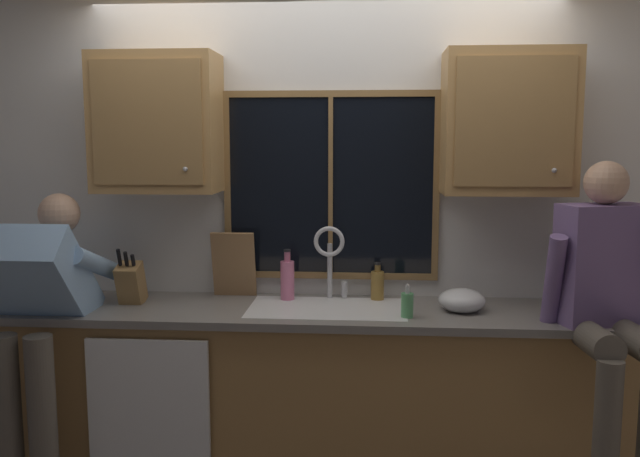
{
  "coord_description": "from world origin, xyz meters",
  "views": [
    {
      "loc": [
        0.26,
        -3.63,
        1.78
      ],
      "look_at": [
        0.01,
        -0.3,
        1.33
      ],
      "focal_mm": 37.53,
      "sensor_mm": 36.0,
      "label": 1
    }
  ],
  "objects_px": {
    "soap_dispenser": "(407,305)",
    "bottle_green_glass": "(287,279)",
    "mixing_bowl": "(462,300)",
    "cutting_board": "(234,265)",
    "person_sitting_on_counter": "(608,289)",
    "bottle_tall_clear": "(377,284)",
    "knife_block": "(131,283)",
    "person_standing": "(38,313)"
  },
  "relations": [
    {
      "from": "bottle_tall_clear",
      "to": "soap_dispenser",
      "type": "bearing_deg",
      "value": -68.06
    },
    {
      "from": "soap_dispenser",
      "to": "bottle_green_glass",
      "type": "xyz_separation_m",
      "value": [
        -0.62,
        0.32,
        0.05
      ]
    },
    {
      "from": "person_sitting_on_counter",
      "to": "mixing_bowl",
      "type": "height_order",
      "value": "person_sitting_on_counter"
    },
    {
      "from": "person_standing",
      "to": "bottle_green_glass",
      "type": "xyz_separation_m",
      "value": [
        1.16,
        0.45,
        0.09
      ]
    },
    {
      "from": "cutting_board",
      "to": "soap_dispenser",
      "type": "height_order",
      "value": "cutting_board"
    },
    {
      "from": "person_sitting_on_counter",
      "to": "bottle_tall_clear",
      "type": "height_order",
      "value": "person_sitting_on_counter"
    },
    {
      "from": "knife_block",
      "to": "cutting_board",
      "type": "distance_m",
      "value": 0.55
    },
    {
      "from": "bottle_green_glass",
      "to": "bottle_tall_clear",
      "type": "distance_m",
      "value": 0.48
    },
    {
      "from": "soap_dispenser",
      "to": "bottle_tall_clear",
      "type": "bearing_deg",
      "value": 111.94
    },
    {
      "from": "cutting_board",
      "to": "bottle_green_glass",
      "type": "bearing_deg",
      "value": -8.63
    },
    {
      "from": "person_sitting_on_counter",
      "to": "bottle_green_glass",
      "type": "distance_m",
      "value": 1.58
    },
    {
      "from": "bottle_green_glass",
      "to": "bottle_tall_clear",
      "type": "relative_size",
      "value": 1.34
    },
    {
      "from": "mixing_bowl",
      "to": "soap_dispenser",
      "type": "height_order",
      "value": "soap_dispenser"
    },
    {
      "from": "person_standing",
      "to": "cutting_board",
      "type": "bearing_deg",
      "value": 29.98
    },
    {
      "from": "person_standing",
      "to": "person_sitting_on_counter",
      "type": "bearing_deg",
      "value": 0.34
    },
    {
      "from": "person_sitting_on_counter",
      "to": "knife_block",
      "type": "distance_m",
      "value": 2.34
    },
    {
      "from": "person_sitting_on_counter",
      "to": "mixing_bowl",
      "type": "bearing_deg",
      "value": 156.37
    },
    {
      "from": "knife_block",
      "to": "bottle_green_glass",
      "type": "relative_size",
      "value": 1.18
    },
    {
      "from": "bottle_tall_clear",
      "to": "bottle_green_glass",
      "type": "bearing_deg",
      "value": -175.92
    },
    {
      "from": "person_sitting_on_counter",
      "to": "bottle_tall_clear",
      "type": "xyz_separation_m",
      "value": [
        -1.04,
        0.47,
        -0.1
      ]
    },
    {
      "from": "bottle_tall_clear",
      "to": "mixing_bowl",
      "type": "bearing_deg",
      "value": -25.58
    },
    {
      "from": "mixing_bowl",
      "to": "bottle_green_glass",
      "type": "relative_size",
      "value": 0.86
    },
    {
      "from": "person_standing",
      "to": "mixing_bowl",
      "type": "distance_m",
      "value": 2.09
    },
    {
      "from": "person_sitting_on_counter",
      "to": "soap_dispenser",
      "type": "distance_m",
      "value": 0.91
    },
    {
      "from": "person_standing",
      "to": "knife_block",
      "type": "bearing_deg",
      "value": 39.77
    },
    {
      "from": "person_standing",
      "to": "cutting_board",
      "type": "height_order",
      "value": "person_standing"
    },
    {
      "from": "person_standing",
      "to": "mixing_bowl",
      "type": "relative_size",
      "value": 6.4
    },
    {
      "from": "cutting_board",
      "to": "mixing_bowl",
      "type": "xyz_separation_m",
      "value": [
        1.2,
        -0.21,
        -0.13
      ]
    },
    {
      "from": "knife_block",
      "to": "bottle_tall_clear",
      "type": "relative_size",
      "value": 1.58
    },
    {
      "from": "mixing_bowl",
      "to": "soap_dispenser",
      "type": "relative_size",
      "value": 1.41
    },
    {
      "from": "bottle_green_glass",
      "to": "soap_dispenser",
      "type": "bearing_deg",
      "value": -26.86
    },
    {
      "from": "bottle_tall_clear",
      "to": "person_sitting_on_counter",
      "type": "bearing_deg",
      "value": -24.43
    },
    {
      "from": "soap_dispenser",
      "to": "bottle_green_glass",
      "type": "distance_m",
      "value": 0.7
    },
    {
      "from": "cutting_board",
      "to": "bottle_tall_clear",
      "type": "height_order",
      "value": "cutting_board"
    },
    {
      "from": "cutting_board",
      "to": "bottle_green_glass",
      "type": "height_order",
      "value": "cutting_board"
    },
    {
      "from": "person_sitting_on_counter",
      "to": "cutting_board",
      "type": "height_order",
      "value": "person_sitting_on_counter"
    },
    {
      "from": "cutting_board",
      "to": "mixing_bowl",
      "type": "bearing_deg",
      "value": -10.03
    },
    {
      "from": "cutting_board",
      "to": "bottle_green_glass",
      "type": "distance_m",
      "value": 0.31
    },
    {
      "from": "person_sitting_on_counter",
      "to": "bottle_tall_clear",
      "type": "relative_size",
      "value": 6.18
    },
    {
      "from": "soap_dispenser",
      "to": "person_standing",
      "type": "bearing_deg",
      "value": -175.62
    },
    {
      "from": "mixing_bowl",
      "to": "soap_dispenser",
      "type": "distance_m",
      "value": 0.32
    },
    {
      "from": "person_standing",
      "to": "mixing_bowl",
      "type": "height_order",
      "value": "person_standing"
    }
  ]
}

